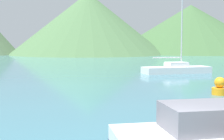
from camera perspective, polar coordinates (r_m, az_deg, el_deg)
sailboat_inner at (r=30.89m, az=11.71°, el=0.27°), size 6.88×3.01×10.27m
buoy_marker at (r=18.73m, az=19.09°, el=-3.03°), size 0.88×0.88×1.01m
hill_east at (r=83.41m, az=-4.37°, el=8.46°), size 40.80×40.80×16.15m
hill_far_east at (r=96.77m, az=14.17°, el=7.28°), size 47.24×47.24×14.27m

